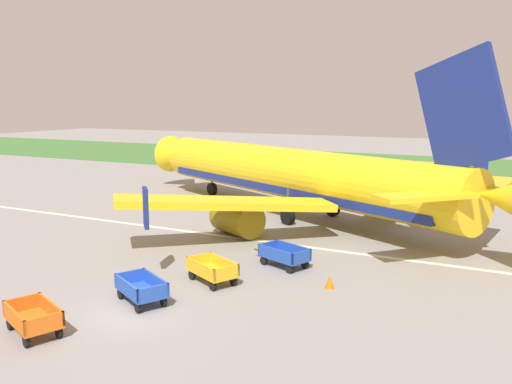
# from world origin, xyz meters

# --- Properties ---
(ground_plane) EXTENTS (220.00, 220.00, 0.00)m
(ground_plane) POSITION_xyz_m (0.00, 0.00, 0.00)
(ground_plane) COLOR gray
(grass_strip) EXTENTS (220.00, 28.00, 0.06)m
(grass_strip) POSITION_xyz_m (0.00, 54.94, 0.03)
(grass_strip) COLOR #3D7033
(grass_strip) RESTS_ON ground
(apron_stripe) EXTENTS (120.00, 0.36, 0.01)m
(apron_stripe) POSITION_xyz_m (0.00, 12.33, 0.01)
(apron_stripe) COLOR silver
(apron_stripe) RESTS_ON ground
(airplane) EXTENTS (35.37, 29.10, 11.34)m
(airplane) POSITION_xyz_m (-0.86, 19.72, 3.05)
(airplane) COLOR yellow
(airplane) RESTS_ON ground
(baggage_cart_second_in_row) EXTENTS (3.56, 2.25, 1.07)m
(baggage_cart_second_in_row) POSITION_xyz_m (-1.88, -3.07, 0.60)
(baggage_cart_second_in_row) COLOR orange
(baggage_cart_second_in_row) RESTS_ON ground
(baggage_cart_third_in_row) EXTENTS (3.49, 2.40, 1.07)m
(baggage_cart_third_in_row) POSITION_xyz_m (-0.30, 1.12, 0.60)
(baggage_cart_third_in_row) COLOR #234CB2
(baggage_cart_third_in_row) RESTS_ON ground
(baggage_cart_fourth_in_row) EXTENTS (3.50, 2.37, 1.07)m
(baggage_cart_fourth_in_row) POSITION_xyz_m (1.06, 4.62, 0.60)
(baggage_cart_fourth_in_row) COLOR gold
(baggage_cart_fourth_in_row) RESTS_ON ground
(baggage_cart_far_end) EXTENTS (3.58, 2.21, 1.07)m
(baggage_cart_far_end) POSITION_xyz_m (3.10, 8.35, 0.60)
(baggage_cart_far_end) COLOR #234CB2
(baggage_cart_far_end) RESTS_ON ground
(traffic_cone_near_plane) EXTENTS (0.45, 0.45, 0.60)m
(traffic_cone_near_plane) POSITION_xyz_m (6.24, 6.36, 0.30)
(traffic_cone_near_plane) COLOR orange
(traffic_cone_near_plane) RESTS_ON ground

